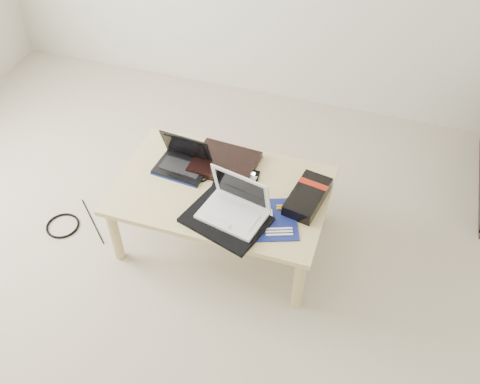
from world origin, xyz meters
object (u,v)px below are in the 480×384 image
(netbook, at_px, (183,161))
(gpu_box, at_px, (308,197))
(coffee_table, at_px, (222,195))
(white_laptop, at_px, (235,206))

(netbook, bearing_deg, gpu_box, -3.75)
(netbook, relative_size, gpu_box, 0.90)
(coffee_table, relative_size, gpu_box, 3.38)
(netbook, relative_size, white_laptop, 0.84)
(white_laptop, bearing_deg, netbook, 146.82)
(coffee_table, height_order, gpu_box, gpu_box)
(coffee_table, height_order, netbook, netbook)
(coffee_table, xyz_separation_m, white_laptop, (0.13, -0.15, 0.11))
(gpu_box, bearing_deg, white_laptop, -147.91)
(netbook, bearing_deg, white_laptop, -33.18)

